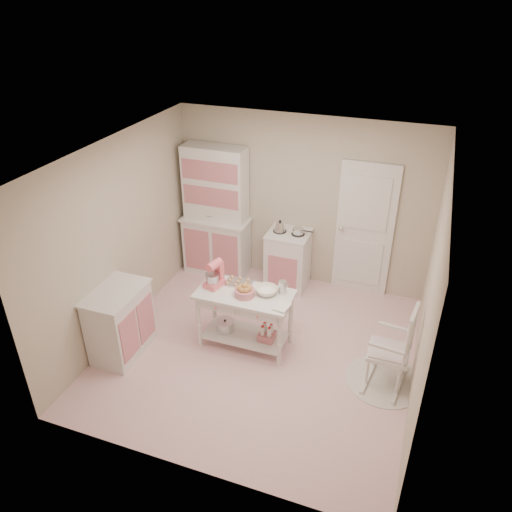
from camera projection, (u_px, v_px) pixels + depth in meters
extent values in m
plane|color=pink|center=(259.00, 350.00, 6.46)|extent=(3.80, 3.80, 0.00)
cube|color=white|center=(260.00, 156.00, 5.17)|extent=(3.80, 3.80, 0.04)
cube|color=beige|center=(302.00, 202.00, 7.37)|extent=(3.80, 0.04, 2.60)
cube|color=beige|center=(185.00, 370.00, 4.26)|extent=(3.80, 0.04, 2.60)
cube|color=beige|center=(120.00, 238.00, 6.38)|extent=(0.04, 3.80, 2.60)
cube|color=beige|center=(429.00, 295.00, 5.25)|extent=(0.04, 3.80, 2.60)
cube|color=white|center=(365.00, 230.00, 7.20)|extent=(0.82, 0.05, 2.04)
cube|color=white|center=(215.00, 212.00, 7.69)|extent=(1.06, 0.50, 2.08)
cube|color=white|center=(288.00, 260.00, 7.58)|extent=(0.62, 0.57, 0.92)
cube|color=white|center=(120.00, 322.00, 6.22)|extent=(0.54, 0.84, 0.92)
cylinder|color=white|center=(384.00, 381.00, 5.97)|extent=(0.92, 0.92, 0.01)
cube|color=white|center=(390.00, 345.00, 5.70)|extent=(0.57, 0.77, 1.10)
cube|color=white|center=(245.00, 319.00, 6.38)|extent=(1.20, 0.60, 0.80)
cube|color=#FF6B78|center=(214.00, 275.00, 6.24)|extent=(0.27, 0.32, 0.34)
cube|color=silver|center=(239.00, 283.00, 6.37)|extent=(0.34, 0.24, 0.02)
cylinder|color=#CB757F|center=(245.00, 292.00, 6.11)|extent=(0.25, 0.25, 0.09)
imported|color=white|center=(267.00, 291.00, 6.15)|extent=(0.27, 0.27, 0.09)
cylinder|color=silver|center=(282.00, 287.00, 6.14)|extent=(0.10, 0.10, 0.17)
imported|color=white|center=(276.00, 305.00, 5.94)|extent=(0.19, 0.24, 0.02)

